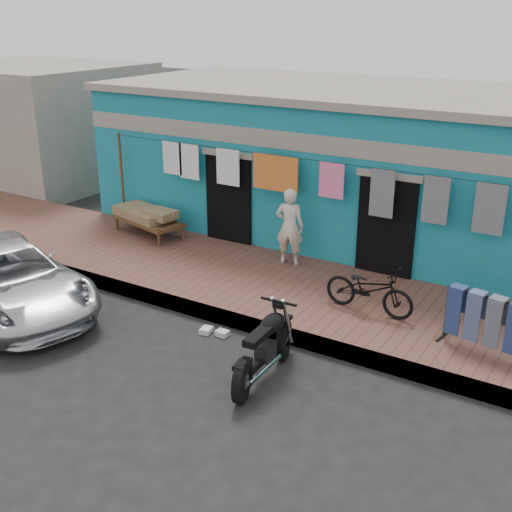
% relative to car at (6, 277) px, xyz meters
% --- Properties ---
extents(ground, '(80.00, 80.00, 0.00)m').
position_rel_car_xyz_m(ground, '(3.90, -0.07, -0.60)').
color(ground, black).
rests_on(ground, ground).
extents(sidewalk, '(28.00, 3.00, 0.25)m').
position_rel_car_xyz_m(sidewalk, '(3.90, 2.93, -0.47)').
color(sidewalk, brown).
rests_on(sidewalk, ground).
extents(curb, '(28.00, 0.10, 0.25)m').
position_rel_car_xyz_m(curb, '(3.90, 1.48, -0.47)').
color(curb, gray).
rests_on(curb, ground).
extents(building, '(12.20, 5.20, 3.36)m').
position_rel_car_xyz_m(building, '(3.89, 6.92, 1.09)').
color(building, '#167388').
rests_on(building, ground).
extents(neighbor_left, '(6.00, 5.00, 3.40)m').
position_rel_car_xyz_m(neighbor_left, '(-7.10, 6.93, 1.10)').
color(neighbor_left, '#9E9384').
rests_on(neighbor_left, ground).
extents(clothesline, '(10.06, 0.06, 2.10)m').
position_rel_car_xyz_m(clothesline, '(3.63, 4.18, 1.21)').
color(clothesline, brown).
rests_on(clothesline, sidewalk).
extents(car, '(4.62, 3.07, 1.20)m').
position_rel_car_xyz_m(car, '(0.00, 0.00, 0.00)').
color(car, silver).
rests_on(car, ground).
extents(seated_person, '(0.62, 0.48, 1.52)m').
position_rel_car_xyz_m(seated_person, '(3.44, 3.92, 0.41)').
color(seated_person, beige).
rests_on(seated_person, sidewalk).
extents(bicycle, '(1.54, 0.58, 0.98)m').
position_rel_car_xyz_m(bicycle, '(5.59, 2.72, 0.14)').
color(bicycle, black).
rests_on(bicycle, sidewalk).
extents(motorcycle, '(0.76, 1.67, 1.04)m').
position_rel_car_xyz_m(motorcycle, '(4.97, 0.40, -0.08)').
color(motorcycle, black).
rests_on(motorcycle, ground).
extents(charpoy, '(2.18, 1.68, 0.60)m').
position_rel_car_xyz_m(charpoy, '(-0.04, 3.80, -0.05)').
color(charpoy, brown).
rests_on(charpoy, sidewalk).
extents(jeans_rack, '(2.02, 1.03, 0.91)m').
position_rel_car_xyz_m(jeans_rack, '(7.80, 2.36, 0.11)').
color(jeans_rack, black).
rests_on(jeans_rack, sidewalk).
extents(litter_a, '(0.20, 0.16, 0.09)m').
position_rel_car_xyz_m(litter_a, '(3.75, 1.13, -0.55)').
color(litter_a, silver).
rests_on(litter_a, ground).
extents(litter_b, '(0.16, 0.19, 0.08)m').
position_rel_car_xyz_m(litter_b, '(4.27, 1.13, -0.56)').
color(litter_b, silver).
rests_on(litter_b, ground).
extents(litter_c, '(0.21, 0.24, 0.08)m').
position_rel_car_xyz_m(litter_c, '(3.47, 1.08, -0.56)').
color(litter_c, silver).
rests_on(litter_c, ground).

